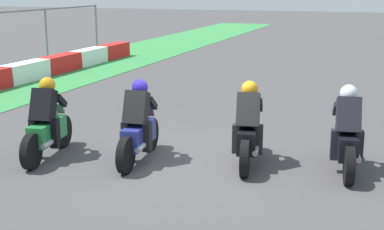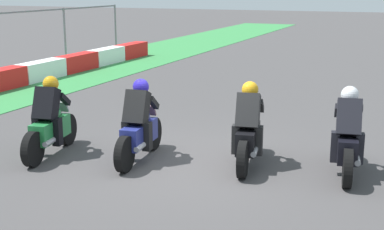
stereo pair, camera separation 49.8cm
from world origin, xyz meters
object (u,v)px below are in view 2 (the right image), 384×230
at_px(rider_lane_a, 347,139).
at_px(rider_lane_c, 139,127).
at_px(rider_lane_b, 248,131).
at_px(rider_lane_d, 50,123).

height_order(rider_lane_a, rider_lane_c, same).
relative_size(rider_lane_b, rider_lane_d, 1.00).
distance_m(rider_lane_a, rider_lane_c, 3.69).
height_order(rider_lane_b, rider_lane_d, same).
xyz_separation_m(rider_lane_c, rider_lane_d, (-0.38, 1.70, 0.00)).
bearing_deg(rider_lane_a, rider_lane_b, 87.86).
relative_size(rider_lane_a, rider_lane_d, 1.00).
relative_size(rider_lane_c, rider_lane_d, 1.00).
bearing_deg(rider_lane_a, rider_lane_d, 92.46).
height_order(rider_lane_c, rider_lane_d, same).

